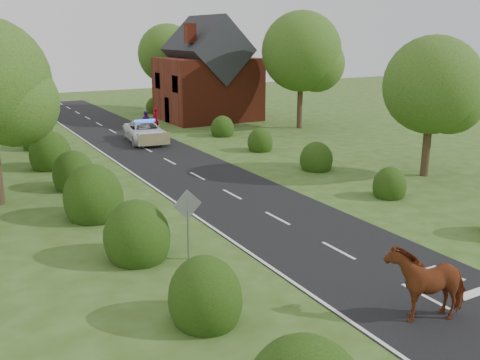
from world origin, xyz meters
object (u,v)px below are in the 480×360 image
pedestrian_purple (146,121)px  pedestrian_red (156,119)px  cow (426,286)px  road_sign (188,214)px  police_van (145,132)px

pedestrian_purple → pedestrian_red: bearing=-144.2°
cow → pedestrian_purple: cow is taller
pedestrian_red → pedestrian_purple: pedestrian_red is taller
road_sign → pedestrian_purple: (7.44, 24.92, -0.85)m
pedestrian_red → cow: bearing=38.7°
cow → pedestrian_purple: 31.76m
road_sign → pedestrian_purple: bearing=73.4°
pedestrian_purple → police_van: bearing=108.9°
police_van → pedestrian_purple: (1.60, 4.32, 0.07)m
cow → pedestrian_red: (4.07, 31.54, 0.05)m
cow → pedestrian_purple: (3.25, 31.59, -0.05)m
road_sign → pedestrian_purple: road_sign is taller
pedestrian_red → pedestrian_purple: size_ratio=1.13×
road_sign → police_van: bearing=74.2°
road_sign → cow: 7.92m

